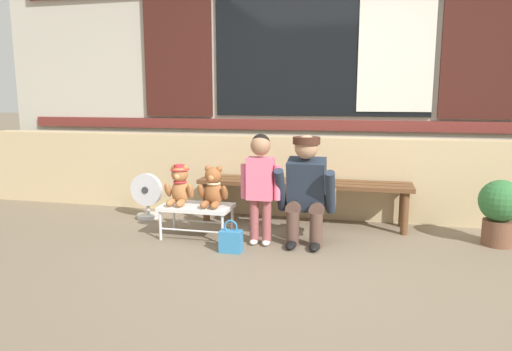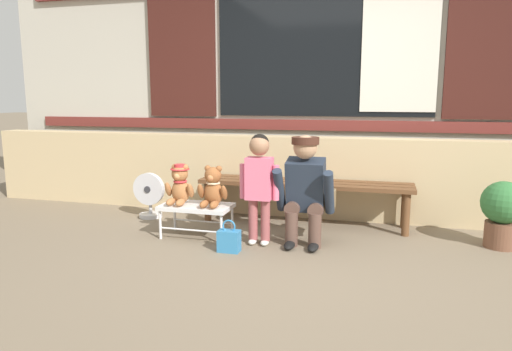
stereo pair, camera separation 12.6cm
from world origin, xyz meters
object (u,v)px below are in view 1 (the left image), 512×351
(potted_plant, at_px, (500,209))
(floor_fan, at_px, (147,196))
(small_display_bench, at_px, (197,209))
(handbag_on_ground, at_px, (231,241))
(teddy_bear_plain, at_px, (213,188))
(child_standing, at_px, (260,177))
(wooden_bench_long, at_px, (303,188))
(adult_crouching, at_px, (307,189))
(teddy_bear_with_hat, at_px, (180,186))

(potted_plant, distance_m, floor_fan, 3.35)
(small_display_bench, xyz_separation_m, handbag_on_ground, (0.42, -0.31, -0.17))
(teddy_bear_plain, distance_m, handbag_on_ground, 0.55)
(small_display_bench, xyz_separation_m, child_standing, (0.61, -0.06, 0.33))
(wooden_bench_long, distance_m, small_display_bench, 1.11)
(wooden_bench_long, bearing_deg, teddy_bear_plain, -136.44)
(adult_crouching, xyz_separation_m, floor_fan, (-1.74, 0.46, -0.24))
(adult_crouching, bearing_deg, small_display_bench, -176.90)
(handbag_on_ground, bearing_deg, potted_plant, 18.14)
(teddy_bear_with_hat, distance_m, teddy_bear_plain, 0.32)
(wooden_bench_long, bearing_deg, small_display_bench, -142.14)
(small_display_bench, distance_m, handbag_on_ground, 0.55)
(adult_crouching, bearing_deg, potted_plant, 12.21)
(child_standing, xyz_separation_m, floor_fan, (-1.35, 0.57, -0.35))
(potted_plant, bearing_deg, small_display_bench, -171.22)
(teddy_bear_with_hat, bearing_deg, potted_plant, 8.24)
(small_display_bench, relative_size, teddy_bear_plain, 1.76)
(wooden_bench_long, bearing_deg, child_standing, -109.73)
(adult_crouching, bearing_deg, wooden_bench_long, 101.27)
(handbag_on_ground, relative_size, floor_fan, 0.57)
(teddy_bear_plain, bearing_deg, small_display_bench, -179.49)
(adult_crouching, relative_size, floor_fan, 1.98)
(potted_plant, bearing_deg, adult_crouching, -167.79)
(floor_fan, bearing_deg, teddy_bear_with_hat, -40.77)
(child_standing, relative_size, floor_fan, 2.00)
(handbag_on_ground, distance_m, potted_plant, 2.31)
(teddy_bear_plain, distance_m, adult_crouching, 0.83)
(small_display_bench, xyz_separation_m, teddy_bear_with_hat, (-0.16, 0.00, 0.21))
(wooden_bench_long, xyz_separation_m, teddy_bear_with_hat, (-1.03, -0.67, 0.10))
(wooden_bench_long, xyz_separation_m, adult_crouching, (0.12, -0.62, 0.11))
(wooden_bench_long, distance_m, child_standing, 0.81)
(teddy_bear_plain, bearing_deg, teddy_bear_with_hat, 179.87)
(wooden_bench_long, height_order, small_display_bench, wooden_bench_long)
(small_display_bench, height_order, teddy_bear_with_hat, teddy_bear_with_hat)
(potted_plant, bearing_deg, wooden_bench_long, 171.02)
(small_display_bench, bearing_deg, adult_crouching, 3.10)
(adult_crouching, height_order, floor_fan, adult_crouching)
(small_display_bench, relative_size, adult_crouching, 0.67)
(teddy_bear_plain, relative_size, floor_fan, 0.76)
(child_standing, bearing_deg, teddy_bear_plain, 172.30)
(child_standing, distance_m, handbag_on_ground, 0.59)
(teddy_bear_plain, distance_m, child_standing, 0.47)
(teddy_bear_with_hat, relative_size, floor_fan, 0.76)
(small_display_bench, bearing_deg, handbag_on_ground, -37.09)
(teddy_bear_with_hat, relative_size, handbag_on_ground, 1.34)
(teddy_bear_plain, bearing_deg, handbag_on_ground, -50.98)
(teddy_bear_plain, xyz_separation_m, child_standing, (0.45, -0.06, 0.13))
(small_display_bench, xyz_separation_m, potted_plant, (2.60, 0.40, 0.06))
(teddy_bear_with_hat, bearing_deg, small_display_bench, -0.77)
(handbag_on_ground, bearing_deg, teddy_bear_with_hat, 151.20)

